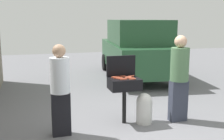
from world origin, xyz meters
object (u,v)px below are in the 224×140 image
object	(u,v)px
hot_dog_1	(128,78)
hot_dog_5	(130,77)
hot_dog_2	(133,79)
hot_dog_12	(123,76)
bbq_grill	(124,85)
hot_dog_11	(116,77)
hot_dog_10	(119,78)
hot_dog_7	(128,77)
hot_dog_4	(124,79)
propane_tank	(144,108)
hot_dog_8	(131,76)
person_right	(179,75)
person_left	(60,87)
hot_dog_0	(131,78)
hot_dog_9	(115,77)
hot_dog_3	(117,78)
hot_dog_6	(121,79)
parked_minivan	(137,49)

from	to	relation	value
hot_dog_1	hot_dog_5	bearing A→B (deg)	57.88
hot_dog_2	hot_dog_12	size ratio (longest dim) A/B	1.00
bbq_grill	hot_dog_11	xyz separation A→B (m)	(-0.14, 0.13, 0.16)
hot_dog_10	hot_dog_7	bearing A→B (deg)	14.72
hot_dog_4	hot_dog_11	distance (m)	0.28
hot_dog_5	hot_dog_11	world-z (taller)	same
hot_dog_10	propane_tank	distance (m)	0.79
hot_dog_8	person_right	world-z (taller)	person_right
hot_dog_8	hot_dog_11	size ratio (longest dim) A/B	1.00
propane_tank	hot_dog_2	bearing A→B (deg)	-171.53
propane_tank	person_left	xyz separation A→B (m)	(-1.65, -0.12, 0.57)
hot_dog_2	hot_dog_11	world-z (taller)	same
hot_dog_12	person_left	size ratio (longest dim) A/B	0.08
hot_dog_5	hot_dog_8	distance (m)	0.07
hot_dog_0	hot_dog_5	distance (m)	0.15
hot_dog_2	person_left	xyz separation A→B (m)	(-1.38, -0.08, -0.04)
hot_dog_8	hot_dog_11	bearing A→B (deg)	178.30
hot_dog_9	hot_dog_10	xyz separation A→B (m)	(0.06, -0.12, 0.00)
hot_dog_1	hot_dog_11	bearing A→B (deg)	142.32
hot_dog_2	hot_dog_4	world-z (taller)	same
hot_dog_5	hot_dog_8	xyz separation A→B (m)	(0.05, 0.05, 0.00)
hot_dog_8	person_right	distance (m)	0.96
hot_dog_3	hot_dog_10	xyz separation A→B (m)	(0.04, -0.03, 0.00)
hot_dog_3	hot_dog_2	bearing A→B (deg)	-33.58
hot_dog_1	hot_dog_6	size ratio (longest dim) A/B	1.00
hot_dog_2	hot_dog_12	distance (m)	0.31
bbq_grill	hot_dog_5	world-z (taller)	hot_dog_5
hot_dog_0	propane_tank	distance (m)	0.67
hot_dog_5	hot_dog_12	bearing A→B (deg)	155.18
hot_dog_3	hot_dog_8	world-z (taller)	same
hot_dog_12	parked_minivan	xyz separation A→B (m)	(1.83, 3.91, 0.09)
hot_dog_4	hot_dog_9	size ratio (longest dim) A/B	1.00
hot_dog_3	parked_minivan	xyz separation A→B (m)	(1.99, 4.03, 0.09)
hot_dog_10	propane_tank	bearing A→B (deg)	-11.90
hot_dog_10	parked_minivan	bearing A→B (deg)	64.30
person_left	bbq_grill	bearing A→B (deg)	15.96
hot_dog_0	parked_minivan	size ratio (longest dim) A/B	0.03
bbq_grill	hot_dog_3	distance (m)	0.22
hot_dog_5	hot_dog_9	xyz separation A→B (m)	(-0.31, 0.03, 0.00)
hot_dog_3	hot_dog_4	xyz separation A→B (m)	(0.09, -0.15, 0.00)
person_left	person_right	bearing A→B (deg)	6.62
hot_dog_4	hot_dog_9	bearing A→B (deg)	114.14
hot_dog_2	hot_dog_8	world-z (taller)	same
hot_dog_0	hot_dog_7	bearing A→B (deg)	101.19
hot_dog_2	hot_dog_3	xyz separation A→B (m)	(-0.26, 0.17, 0.00)
person_right	hot_dog_4	bearing A→B (deg)	12.49
hot_dog_10	hot_dog_6	bearing A→B (deg)	-63.29
hot_dog_5	hot_dog_11	bearing A→B (deg)	168.13
bbq_grill	hot_dog_9	bearing A→B (deg)	149.06
bbq_grill	hot_dog_1	world-z (taller)	hot_dog_1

